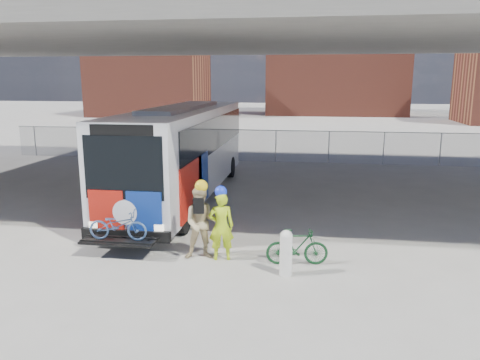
% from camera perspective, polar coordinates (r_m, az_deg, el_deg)
% --- Properties ---
extents(ground, '(160.00, 160.00, 0.00)m').
position_cam_1_polar(ground, '(15.68, -2.73, -5.19)').
color(ground, '#9E9991').
rests_on(ground, ground).
extents(bus, '(2.67, 12.90, 3.69)m').
position_cam_1_polar(bus, '(18.69, -6.92, 4.20)').
color(bus, silver).
rests_on(bus, ground).
extents(overpass, '(40.00, 16.00, 7.95)m').
position_cam_1_polar(overpass, '(18.99, -0.44, 17.83)').
color(overpass, '#605E59').
rests_on(overpass, ground).
extents(chainlink_fence, '(30.00, 0.06, 30.00)m').
position_cam_1_polar(chainlink_fence, '(27.03, 2.28, 5.27)').
color(chainlink_fence, gray).
rests_on(chainlink_fence, ground).
extents(brick_buildings, '(54.00, 22.00, 12.00)m').
position_cam_1_polar(brick_buildings, '(62.92, 7.28, 12.78)').
color(brick_buildings, brown).
rests_on(brick_buildings, ground).
extents(smokestack, '(2.20, 2.20, 25.00)m').
position_cam_1_polar(smokestack, '(70.96, 18.50, 17.93)').
color(smokestack, brown).
rests_on(smokestack, ground).
extents(bollard, '(0.30, 0.30, 1.15)m').
position_cam_1_polar(bollard, '(11.47, 5.62, -8.64)').
color(bollard, white).
rests_on(bollard, ground).
extents(cyclist_hivis, '(0.75, 0.58, 2.01)m').
position_cam_1_polar(cyclist_hivis, '(12.28, -2.32, -5.43)').
color(cyclist_hivis, '#B8DD17').
rests_on(cyclist_hivis, ground).
extents(cyclist_tan, '(1.09, 0.93, 2.15)m').
position_cam_1_polar(cyclist_tan, '(12.37, -4.66, -5.11)').
color(cyclist_tan, tan).
rests_on(cyclist_tan, ground).
extents(bike_parked, '(1.64, 0.66, 0.96)m').
position_cam_1_polar(bike_parked, '(12.18, 6.97, -8.10)').
color(bike_parked, '#123B1D').
rests_on(bike_parked, ground).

